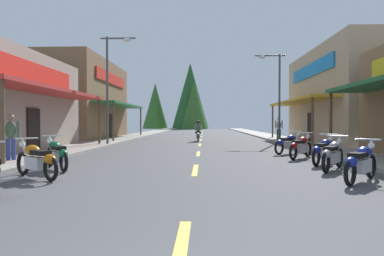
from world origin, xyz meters
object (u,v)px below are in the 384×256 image
at_px(streetlamp_right, 275,85).
at_px(motorcycle_parked_left_1, 36,160).
at_px(motorcycle_parked_right_3, 323,150).
at_px(pedestrian_by_shop, 11,135).
at_px(motorcycle_parked_right_2, 333,154).
at_px(rider_cruising_lead, 198,133).
at_px(motorcycle_parked_right_5, 288,143).
at_px(streetlamp_left, 112,75).
at_px(motorcycle_parked_right_1, 361,162).
at_px(motorcycle_parked_left_2, 57,154).
at_px(pedestrian_browsing, 279,127).
at_px(motorcycle_parked_right_4, 301,146).

distance_m(streetlamp_right, motorcycle_parked_left_1, 18.57).
xyz_separation_m(motorcycle_parked_right_3, pedestrian_by_shop, (-10.90, -0.06, 0.52)).
xyz_separation_m(streetlamp_right, motorcycle_parked_right_2, (-1.23, -13.89, -3.63)).
height_order(streetlamp_right, rider_cruising_lead, streetlamp_right).
distance_m(motorcycle_parked_right_3, motorcycle_parked_right_5, 3.71).
height_order(streetlamp_left, streetlamp_right, streetlamp_left).
distance_m(streetlamp_left, motorcycle_parked_right_1, 15.70).
bearing_deg(rider_cruising_lead, motorcycle_parked_right_3, -161.55).
bearing_deg(motorcycle_parked_left_2, streetlamp_right, -73.91).
bearing_deg(pedestrian_browsing, motorcycle_parked_right_1, 172.24).
bearing_deg(motorcycle_parked_left_1, pedestrian_browsing, -84.11).
bearing_deg(motorcycle_parked_right_5, pedestrian_browsing, 37.33).
xyz_separation_m(motorcycle_parked_right_2, motorcycle_parked_right_5, (-0.03, 5.08, 0.00)).
height_order(motorcycle_parked_right_1, pedestrian_by_shop, pedestrian_by_shop).
relative_size(streetlamp_right, rider_cruising_lead, 2.95).
distance_m(streetlamp_left, motorcycle_parked_right_3, 13.55).
bearing_deg(motorcycle_parked_left_2, motorcycle_parked_right_1, -141.86).
bearing_deg(motorcycle_parked_left_1, motorcycle_parked_left_2, -46.49).
distance_m(motorcycle_parked_right_1, motorcycle_parked_right_2, 1.96).
relative_size(motorcycle_parked_right_3, motorcycle_parked_right_5, 1.07).
distance_m(motorcycle_parked_right_1, pedestrian_by_shop, 11.10).
xyz_separation_m(pedestrian_by_shop, pedestrian_browsing, (12.41, 13.51, 0.05)).
bearing_deg(pedestrian_browsing, motorcycle_parked_right_4, 169.81).
bearing_deg(streetlamp_left, pedestrian_browsing, 23.21).
xyz_separation_m(streetlamp_left, motorcycle_parked_right_5, (9.48, -4.93, -3.82)).
xyz_separation_m(motorcycle_parked_left_2, pedestrian_by_shop, (-2.30, 1.45, 0.52)).
bearing_deg(motorcycle_parked_right_4, motorcycle_parked_right_1, -142.64).
relative_size(motorcycle_parked_right_2, motorcycle_parked_right_5, 1.10).
height_order(motorcycle_parked_right_5, pedestrian_by_shop, pedestrian_by_shop).
distance_m(motorcycle_parked_left_1, motorcycle_parked_left_2, 1.56).
xyz_separation_m(motorcycle_parked_right_4, motorcycle_parked_left_2, (-8.34, -3.30, 0.00)).
height_order(motorcycle_parked_right_4, motorcycle_parked_left_2, same).
bearing_deg(motorcycle_parked_right_3, motorcycle_parked_right_5, 41.22).
height_order(motorcycle_parked_right_5, pedestrian_browsing, pedestrian_browsing).
xyz_separation_m(motorcycle_parked_right_1, pedestrian_browsing, (1.82, 16.78, 0.57)).
bearing_deg(rider_cruising_lead, pedestrian_browsing, -86.33).
bearing_deg(motorcycle_parked_right_4, streetlamp_right, 31.21).
distance_m(motorcycle_parked_left_1, pedestrian_by_shop, 3.93).
relative_size(motorcycle_parked_right_1, rider_cruising_lead, 0.77).
bearing_deg(pedestrian_browsing, motorcycle_parked_right_2, 171.77).
distance_m(motorcycle_parked_left_1, pedestrian_browsing, 19.28).
relative_size(motorcycle_parked_right_5, pedestrian_by_shop, 0.95).
xyz_separation_m(streetlamp_right, pedestrian_by_shop, (-11.91, -12.58, -3.10)).
xyz_separation_m(motorcycle_parked_right_1, motorcycle_parked_right_3, (0.30, 3.33, 0.00)).
relative_size(streetlamp_left, motorcycle_parked_right_4, 3.82).
relative_size(streetlamp_left, pedestrian_by_shop, 3.84).
height_order(streetlamp_left, motorcycle_parked_right_4, streetlamp_left).
bearing_deg(streetlamp_right, motorcycle_parked_left_1, -121.17).
xyz_separation_m(motorcycle_parked_right_1, motorcycle_parked_right_5, (0.06, 7.03, 0.00)).
relative_size(motorcycle_parked_right_1, motorcycle_parked_right_4, 0.94).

